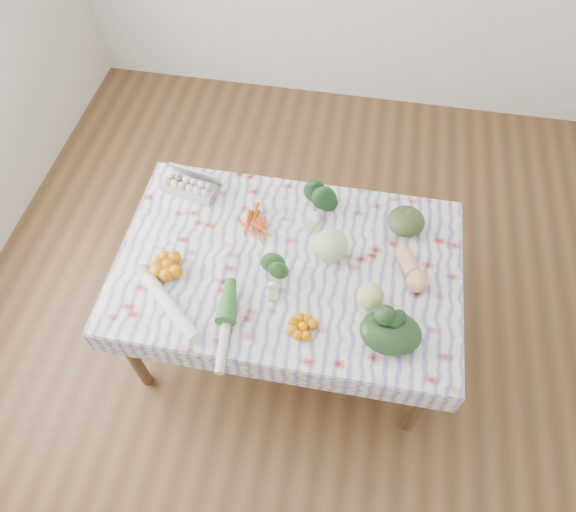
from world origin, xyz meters
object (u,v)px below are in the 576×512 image
Objects in this scene: egg_carton at (189,188)px; grapefruit at (370,296)px; butternut_squash at (413,270)px; dining_table at (288,272)px; kabocha_squash at (406,221)px; cabbage at (331,246)px.

grapefruit is at bearing -15.23° from egg_carton.
egg_carton is 1.28× the size of butternut_squash.
butternut_squash is (0.59, 0.03, 0.14)m from dining_table.
kabocha_squash reaches higher than butternut_squash.
kabocha_squash and grapefruit have the same top height.
grapefruit is at bearing -20.31° from dining_table.
cabbage reaches higher than butternut_squash.
butternut_squash is at bearing 44.67° from grapefruit.
butternut_squash is at bearing 3.06° from dining_table.
grapefruit reaches higher than egg_carton.
dining_table is 5.58× the size of egg_carton.
grapefruit is at bearing -106.84° from kabocha_squash.
dining_table is at bearing -19.09° from egg_carton.
egg_carton is 1.72× the size of cabbage.
grapefruit is (-0.14, -0.46, 0.00)m from kabocha_squash.
cabbage is at bearing 22.08° from dining_table.
cabbage reaches higher than kabocha_squash.
egg_carton is at bearing 149.65° from dining_table.
kabocha_squash is (1.13, -0.04, 0.02)m from egg_carton.
cabbage is at bearing 132.84° from grapefruit.
kabocha_squash is at bearing 9.30° from egg_carton.
egg_carton is 2.39× the size of grapefruit.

